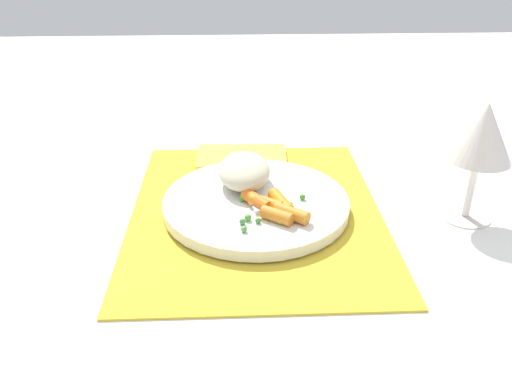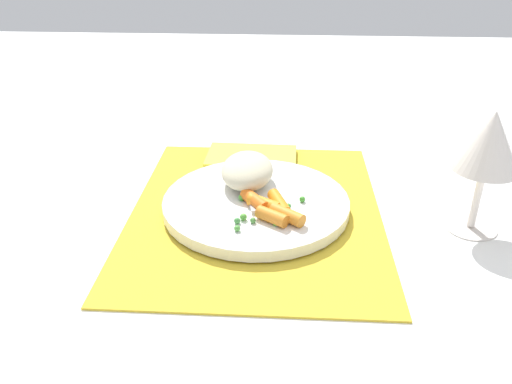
# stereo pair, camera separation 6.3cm
# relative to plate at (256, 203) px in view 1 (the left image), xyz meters

# --- Properties ---
(ground_plane) EXTENTS (2.40, 2.40, 0.00)m
(ground_plane) POSITION_rel_plate_xyz_m (0.00, 0.00, -0.01)
(ground_plane) COLOR white
(placemat) EXTENTS (0.43, 0.35, 0.01)m
(placemat) POSITION_rel_plate_xyz_m (0.00, 0.00, -0.01)
(placemat) COLOR gold
(placemat) RESTS_ON ground_plane
(plate) EXTENTS (0.26, 0.26, 0.02)m
(plate) POSITION_rel_plate_xyz_m (0.00, 0.00, 0.00)
(plate) COLOR white
(plate) RESTS_ON placemat
(rice_mound) EXTENTS (0.10, 0.07, 0.04)m
(rice_mound) POSITION_rel_plate_xyz_m (-0.04, -0.02, 0.03)
(rice_mound) COLOR beige
(rice_mound) RESTS_ON plate
(carrot_portion) EXTENTS (0.08, 0.09, 0.02)m
(carrot_portion) POSITION_rel_plate_xyz_m (0.04, 0.02, 0.02)
(carrot_portion) COLOR orange
(carrot_portion) RESTS_ON plate
(pea_scatter) EXTENTS (0.09, 0.09, 0.01)m
(pea_scatter) POSITION_rel_plate_xyz_m (0.04, 0.02, 0.01)
(pea_scatter) COLOR green
(pea_scatter) RESTS_ON plate
(fork) EXTENTS (0.19, 0.05, 0.01)m
(fork) POSITION_rel_plate_xyz_m (-0.03, -0.01, 0.01)
(fork) COLOR silver
(fork) RESTS_ON plate
(wine_glass) EXTENTS (0.08, 0.08, 0.16)m
(wine_glass) POSITION_rel_plate_xyz_m (0.03, 0.29, 0.11)
(wine_glass) COLOR silver
(wine_glass) RESTS_ON ground_plane
(napkin) EXTENTS (0.10, 0.15, 0.01)m
(napkin) POSITION_rel_plate_xyz_m (-0.16, -0.02, -0.00)
(napkin) COLOR #EAE54C
(napkin) RESTS_ON placemat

